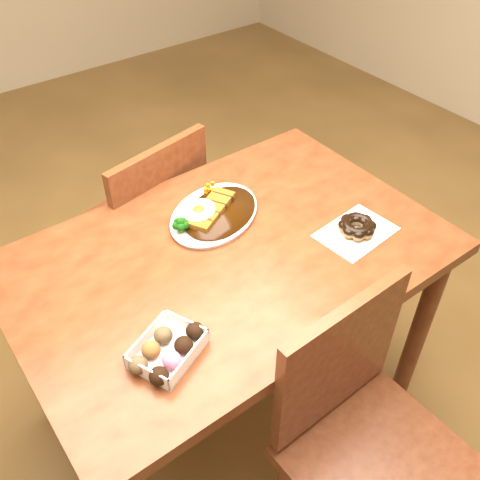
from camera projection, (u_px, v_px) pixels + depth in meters
ground at (232, 399)px, 1.99m from camera, size 6.00×6.00×0.00m
table at (229, 277)px, 1.56m from camera, size 1.20×0.80×0.75m
chair_far at (145, 227)px, 1.99m from camera, size 0.49×0.49×0.87m
chair_near at (365, 437)px, 1.37m from camera, size 0.43×0.43×0.87m
katsu_curry_plate at (212, 213)px, 1.59m from camera, size 0.38×0.34×0.06m
donut_box at (167, 350)px, 1.21m from camera, size 0.20×0.18×0.05m
pon_de_ring at (357, 227)px, 1.54m from camera, size 0.24×0.18×0.04m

